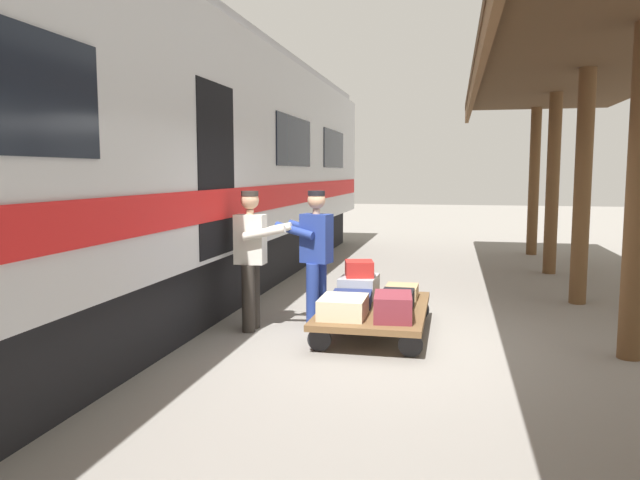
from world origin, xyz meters
TOP-DOWN VIEW (x-y plane):
  - ground_plane at (0.00, 0.00)m, footprint 60.00×60.00m
  - train_car at (3.64, 0.00)m, footprint 3.02×20.30m
  - luggage_cart at (0.34, -0.40)m, footprint 1.24×2.10m
  - suitcase_navy_fabric at (0.61, -0.40)m, footprint 0.50×0.53m
  - suitcase_black_hardshell at (0.06, -0.40)m, footprint 0.37×0.45m
  - suitcase_gray_aluminum at (0.61, -0.98)m, footprint 0.47×0.65m
  - suitcase_cream_canvas at (0.61, 0.17)m, footprint 0.51×0.61m
  - suitcase_tan_vintage at (0.06, -0.98)m, footprint 0.41×0.48m
  - suitcase_burgundy_valise at (0.06, 0.17)m, footprint 0.46×0.63m
  - suitcase_red_plastic at (0.61, -0.96)m, footprint 0.42×0.44m
  - porter_in_overalls at (1.10, -0.54)m, footprint 0.73×0.55m
  - porter_by_door at (1.82, -0.27)m, footprint 0.67×0.43m

SIDE VIEW (x-z plane):
  - ground_plane at x=0.00m, z-range 0.00..0.00m
  - luggage_cart at x=0.34m, z-range 0.12..0.45m
  - suitcase_navy_fabric at x=0.61m, z-range 0.33..0.49m
  - suitcase_tan_vintage at x=0.06m, z-range 0.33..0.49m
  - suitcase_black_hardshell at x=0.06m, z-range 0.33..0.54m
  - suitcase_cream_canvas at x=0.61m, z-range 0.33..0.55m
  - suitcase_gray_aluminum at x=0.61m, z-range 0.33..0.59m
  - suitcase_burgundy_valise at x=0.06m, z-range 0.33..0.61m
  - suitcase_red_plastic at x=0.61m, z-range 0.59..0.79m
  - porter_in_overalls at x=1.10m, z-range 0.07..1.78m
  - porter_by_door at x=1.82m, z-range 0.07..1.78m
  - train_car at x=3.64m, z-range 0.06..4.06m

